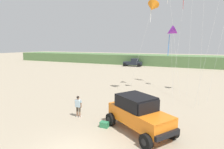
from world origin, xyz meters
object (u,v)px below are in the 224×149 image
Objects in this scene: kite_blue_swept at (152,7)px; kite_pink_ribbon at (171,32)px; distant_pickup at (133,63)px; jeep at (139,113)px; person_watching at (78,105)px; cooler_box at (104,125)px.

kite_pink_ribbon is at bearing -34.91° from kite_blue_swept.
distant_pickup is 28.33m from kite_blue_swept.
kite_blue_swept reaches higher than jeep.
person_watching is 12.54m from kite_blue_swept.
jeep is 1.05× the size of distant_pickup.
distant_pickup is (-6.72, 33.85, 0.00)m from person_watching.
cooler_box is (-2.21, -0.43, -1.01)m from jeep.
cooler_box is at bearing -168.98° from jeep.
kite_blue_swept is at bearing -68.07° from distant_pickup.
kite_pink_ribbon is (2.98, 7.97, 6.45)m from cooler_box.
kite_pink_ribbon is (12.26, -26.62, 5.71)m from distant_pickup.
distant_pickup is at bearing 111.93° from kite_blue_swept.
jeep is 2.97× the size of person_watching.
jeep is 0.68× the size of kite_pink_ribbon.
jeep is at bearing -3.69° from person_watching.
jeep is at bearing -71.40° from distant_pickup.
jeep is 12.20m from kite_blue_swept.
distant_pickup is at bearing 103.39° from cooler_box.
kite_pink_ribbon reaches higher than distant_pickup.
distant_pickup is 0.47× the size of kite_blue_swept.
kite_blue_swept is at bearing 98.72° from jeep.
person_watching is 0.17× the size of kite_blue_swept.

